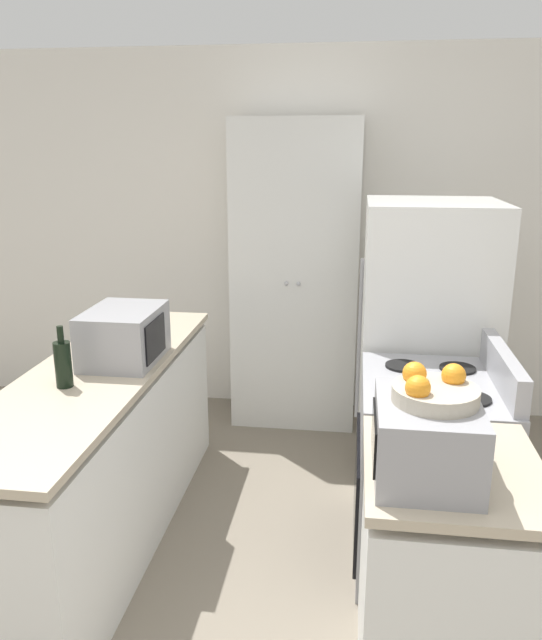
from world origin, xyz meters
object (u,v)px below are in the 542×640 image
Objects in this scene: toaster_oven at (426,439)px; microwave at (124,335)px; stove at (428,471)px; pantry_cabinet at (296,276)px; fruit_bowl at (433,390)px; wine_bottle at (63,363)px; refrigerator at (425,346)px.

microwave is at bearing 145.40° from toaster_oven.
stove is at bearing 81.23° from toaster_oven.
pantry_cabinet is 2.47m from toaster_oven.
fruit_bowl is at bearing -98.01° from stove.
wine_bottle is at bearing -111.22° from microwave.
stove is 1.75m from wine_bottle.
refrigerator is at bearing 84.02° from toaster_oven.
microwave is at bearing -155.64° from refrigerator.
refrigerator is 4.02× the size of toaster_oven.
refrigerator is 1.69m from microwave.
fruit_bowl is (-0.12, -0.83, 0.74)m from stove.
refrigerator is at bearing 87.04° from stove.
wine_bottle reaches higher than stove.
refrigerator is (0.04, 0.79, 0.36)m from stove.
stove is at bearing 9.51° from wine_bottle.
stove is at bearing 81.99° from fruit_bowl.
refrigerator is (0.82, -0.75, -0.23)m from pantry_cabinet.
toaster_oven reaches higher than stove.
wine_bottle reaches higher than toaster_oven.
fruit_bowl reaches higher than wine_bottle.
refrigerator is 1.99m from wine_bottle.
fruit_bowl reaches higher than stove.
microwave is at bearing 68.78° from wine_bottle.
refrigerator is at bearing 24.36° from microwave.
fruit_bowl is at bearing -95.56° from refrigerator.
stove is 0.87m from refrigerator.
toaster_oven is at bearing -34.60° from microwave.
stove is (0.78, -1.54, -0.59)m from pantry_cabinet.
microwave is at bearing 146.08° from fruit_bowl.
wine_bottle is at bearing 159.91° from fruit_bowl.
toaster_oven is (1.36, -0.94, -0.00)m from microwave.
pantry_cabinet is 7.78× the size of fruit_bowl.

